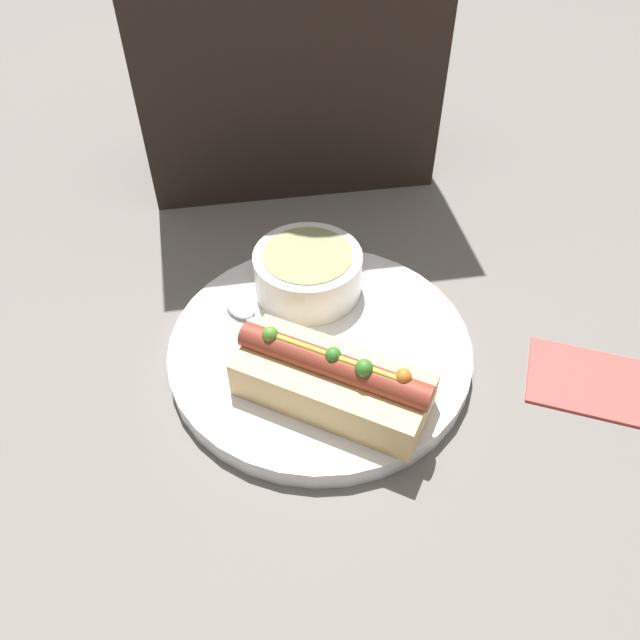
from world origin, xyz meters
name	(u,v)px	position (x,y,z in m)	size (l,w,h in m)	color
ground_plane	(320,356)	(0.00, 0.00, 0.00)	(4.00, 4.00, 0.00)	slate
dinner_plate	(320,349)	(0.00, 0.00, 0.01)	(0.29, 0.29, 0.02)	white
hot_dog	(332,380)	(0.00, -0.07, 0.04)	(0.18, 0.15, 0.06)	#E5C17F
soup_bowl	(311,271)	(0.00, 0.07, 0.04)	(0.11, 0.11, 0.05)	silver
spoon	(253,323)	(-0.06, 0.03, 0.02)	(0.08, 0.15, 0.01)	#B7B7BC
napkin	(611,385)	(0.26, -0.08, 0.00)	(0.17, 0.14, 0.01)	#E04C47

